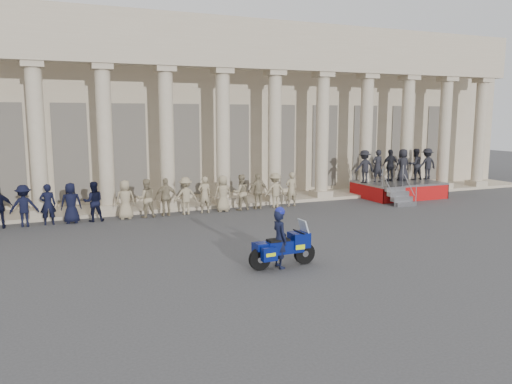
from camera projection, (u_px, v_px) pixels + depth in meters
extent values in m
plane|color=#3A3A3C|center=(267.00, 252.00, 15.48)|extent=(90.00, 90.00, 0.00)
cube|color=tan|center=(162.00, 110.00, 28.50)|extent=(40.00, 10.00, 9.00)
cube|color=tan|center=(192.00, 204.00, 23.51)|extent=(40.00, 2.60, 0.15)
cube|color=tan|center=(194.00, 55.00, 21.76)|extent=(35.80, 1.00, 1.00)
cube|color=tan|center=(193.00, 29.00, 21.60)|extent=(35.80, 1.00, 1.20)
cube|color=tan|center=(42.00, 212.00, 20.28)|extent=(0.90, 0.90, 0.30)
cylinder|color=tan|center=(37.00, 139.00, 19.83)|extent=(0.64, 0.64, 5.60)
cube|color=tan|center=(32.00, 64.00, 19.39)|extent=(0.85, 0.85, 0.24)
cube|color=tan|center=(108.00, 208.00, 21.26)|extent=(0.90, 0.90, 0.30)
cylinder|color=tan|center=(105.00, 138.00, 20.82)|extent=(0.64, 0.64, 5.60)
cube|color=tan|center=(102.00, 67.00, 20.38)|extent=(0.85, 0.85, 0.24)
cube|color=tan|center=(168.00, 204.00, 22.25)|extent=(0.90, 0.90, 0.30)
cylinder|color=tan|center=(167.00, 137.00, 21.80)|extent=(0.64, 0.64, 5.60)
cube|color=tan|center=(165.00, 69.00, 21.36)|extent=(0.85, 0.85, 0.24)
cube|color=tan|center=(224.00, 200.00, 23.23)|extent=(0.90, 0.90, 0.30)
cylinder|color=tan|center=(223.00, 136.00, 22.79)|extent=(0.64, 0.64, 5.60)
cube|color=tan|center=(222.00, 71.00, 22.35)|extent=(0.85, 0.85, 0.24)
cube|color=tan|center=(274.00, 197.00, 24.22)|extent=(0.90, 0.90, 0.30)
cylinder|color=tan|center=(275.00, 136.00, 23.78)|extent=(0.64, 0.64, 5.60)
cube|color=tan|center=(275.00, 73.00, 23.34)|extent=(0.85, 0.85, 0.24)
cube|color=tan|center=(321.00, 193.00, 25.21)|extent=(0.90, 0.90, 0.30)
cylinder|color=tan|center=(322.00, 135.00, 24.76)|extent=(0.64, 0.64, 5.60)
cube|color=tan|center=(323.00, 75.00, 24.32)|extent=(0.85, 0.85, 0.24)
cube|color=tan|center=(364.00, 190.00, 26.19)|extent=(0.90, 0.90, 0.30)
cylinder|color=tan|center=(366.00, 134.00, 25.75)|extent=(0.64, 0.64, 5.60)
cube|color=tan|center=(368.00, 76.00, 25.31)|extent=(0.85, 0.85, 0.24)
cube|color=tan|center=(404.00, 188.00, 27.18)|extent=(0.90, 0.90, 0.30)
cylinder|color=tan|center=(407.00, 133.00, 26.73)|extent=(0.64, 0.64, 5.60)
cube|color=tan|center=(409.00, 78.00, 26.29)|extent=(0.85, 0.85, 0.24)
cube|color=tan|center=(441.00, 185.00, 28.16)|extent=(0.90, 0.90, 0.30)
cylinder|color=tan|center=(444.00, 133.00, 27.72)|extent=(0.64, 0.64, 5.60)
cube|color=tan|center=(447.00, 79.00, 27.28)|extent=(0.85, 0.85, 0.24)
cube|color=tan|center=(476.00, 183.00, 29.15)|extent=(0.90, 0.90, 0.30)
cylinder|color=tan|center=(480.00, 132.00, 28.71)|extent=(0.64, 0.64, 5.60)
cube|color=tan|center=(483.00, 80.00, 28.27)|extent=(0.85, 0.85, 0.24)
cube|color=black|center=(6.00, 154.00, 21.29)|extent=(1.30, 0.12, 4.20)
cube|color=black|center=(71.00, 153.00, 22.27)|extent=(1.30, 0.12, 4.20)
cube|color=black|center=(130.00, 151.00, 23.26)|extent=(1.30, 0.12, 4.20)
cube|color=black|center=(184.00, 150.00, 24.25)|extent=(1.30, 0.12, 4.20)
cube|color=black|center=(235.00, 148.00, 25.23)|extent=(1.30, 0.12, 4.20)
cube|color=black|center=(281.00, 147.00, 26.22)|extent=(1.30, 0.12, 4.20)
cube|color=black|center=(324.00, 146.00, 27.20)|extent=(1.30, 0.12, 4.20)
cube|color=black|center=(364.00, 145.00, 28.19)|extent=(1.30, 0.12, 4.20)
cube|color=black|center=(401.00, 144.00, 29.18)|extent=(1.30, 0.12, 4.20)
cube|color=black|center=(436.00, 143.00, 30.16)|extent=(1.30, 0.12, 4.20)
imported|color=black|center=(24.00, 206.00, 18.88)|extent=(1.04, 0.60, 1.60)
imported|color=black|center=(48.00, 204.00, 19.20)|extent=(0.58, 0.38, 1.60)
imported|color=black|center=(71.00, 203.00, 19.52)|extent=(0.78, 0.51, 1.60)
imported|color=black|center=(93.00, 202.00, 19.84)|extent=(0.78, 0.61, 1.60)
imported|color=gray|center=(125.00, 200.00, 20.31)|extent=(0.78, 0.51, 1.60)
imported|color=gray|center=(146.00, 198.00, 20.62)|extent=(0.78, 0.61, 1.60)
imported|color=gray|center=(166.00, 197.00, 20.94)|extent=(0.94, 0.39, 1.60)
imported|color=gray|center=(186.00, 196.00, 21.26)|extent=(1.04, 0.60, 1.60)
imported|color=gray|center=(205.00, 195.00, 21.58)|extent=(0.58, 0.38, 1.60)
imported|color=gray|center=(223.00, 194.00, 21.90)|extent=(0.78, 0.51, 1.60)
imported|color=gray|center=(241.00, 192.00, 22.22)|extent=(0.78, 0.61, 1.60)
imported|color=gray|center=(258.00, 191.00, 22.53)|extent=(0.94, 0.39, 1.60)
imported|color=gray|center=(275.00, 190.00, 22.85)|extent=(1.04, 0.60, 1.60)
imported|color=gray|center=(291.00, 189.00, 23.17)|extent=(0.58, 0.38, 1.60)
cube|color=gray|center=(398.00, 182.00, 25.87)|extent=(4.04, 2.89, 0.10)
cube|color=#AC0D0E|center=(417.00, 194.00, 24.63)|extent=(4.04, 0.04, 0.72)
cube|color=#AC0D0E|center=(366.00, 192.00, 25.17)|extent=(0.04, 2.89, 0.72)
cube|color=#AC0D0E|center=(428.00, 188.00, 26.69)|extent=(0.04, 2.89, 0.72)
cube|color=gray|center=(405.00, 204.00, 23.29)|extent=(1.10, 0.28, 0.20)
cube|color=gray|center=(402.00, 199.00, 23.52)|extent=(1.10, 0.28, 0.20)
cube|color=gray|center=(398.00, 194.00, 23.74)|extent=(1.10, 0.28, 0.20)
cube|color=gray|center=(394.00, 189.00, 23.97)|extent=(1.10, 0.28, 0.20)
cylinder|color=gray|center=(382.00, 169.00, 27.06)|extent=(4.04, 0.04, 0.04)
imported|color=black|center=(364.00, 167.00, 25.16)|extent=(1.07, 0.62, 1.66)
imported|color=black|center=(378.00, 166.00, 25.47)|extent=(0.61, 0.40, 1.66)
imported|color=black|center=(390.00, 165.00, 25.77)|extent=(0.97, 0.40, 1.66)
imported|color=black|center=(403.00, 165.00, 26.07)|extent=(0.81, 0.53, 1.66)
imported|color=black|center=(415.00, 164.00, 26.38)|extent=(0.81, 0.63, 1.66)
imported|color=black|center=(427.00, 164.00, 26.68)|extent=(1.07, 0.62, 1.66)
cylinder|color=black|center=(304.00, 253.00, 14.16)|extent=(0.62, 0.15, 0.62)
cylinder|color=black|center=(260.00, 259.00, 13.58)|extent=(0.62, 0.15, 0.62)
cube|color=navy|center=(284.00, 247.00, 13.85)|extent=(1.09, 0.43, 0.36)
cube|color=navy|center=(299.00, 240.00, 14.02)|extent=(0.53, 0.50, 0.42)
cube|color=silver|center=(299.00, 247.00, 14.05)|extent=(0.22, 0.29, 0.11)
cube|color=#B2BFCC|center=(304.00, 228.00, 14.04)|extent=(0.21, 0.44, 0.50)
cube|color=black|center=(278.00, 241.00, 13.74)|extent=(0.62, 0.34, 0.09)
cube|color=navy|center=(261.00, 247.00, 13.55)|extent=(0.34, 0.33, 0.21)
cube|color=navy|center=(269.00, 254.00, 13.34)|extent=(0.43, 0.22, 0.37)
cube|color=#CFEB0C|center=(269.00, 254.00, 13.34)|extent=(0.29, 0.23, 0.09)
cube|color=navy|center=(260.00, 249.00, 13.88)|extent=(0.43, 0.22, 0.37)
cube|color=#CFEB0C|center=(260.00, 249.00, 13.88)|extent=(0.29, 0.23, 0.09)
cylinder|color=silver|center=(265.00, 257.00, 13.90)|extent=(0.56, 0.11, 0.09)
cylinder|color=black|center=(299.00, 232.00, 13.99)|extent=(0.06, 0.66, 0.03)
imported|color=black|center=(280.00, 239.00, 13.76)|extent=(0.41, 0.61, 1.63)
sphere|color=navy|center=(280.00, 212.00, 13.64)|extent=(0.28, 0.28, 0.28)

